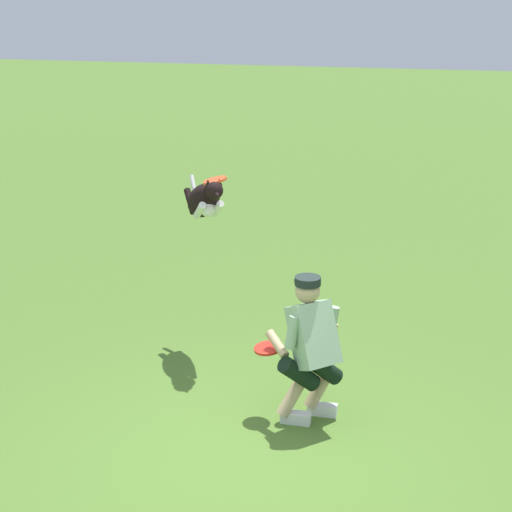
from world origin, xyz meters
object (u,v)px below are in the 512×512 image
dog (205,201)px  frisbee_flying (215,180)px  person (311,346)px  frisbee_held (268,348)px

dog → frisbee_flying: 0.37m
person → dog: 2.04m
frisbee_held → person: bearing=172.4°
person → frisbee_held: (0.38, -0.05, -0.09)m
person → frisbee_flying: (1.14, -1.11, 1.11)m
person → dog: bearing=0.8°
frisbee_flying → person: bearing=135.6°
frisbee_flying → frisbee_held: 1.77m
person → frisbee_held: bearing=38.4°
frisbee_held → dog: bearing=-53.8°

